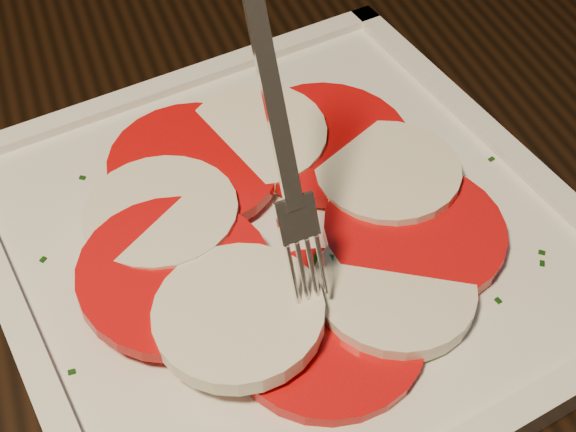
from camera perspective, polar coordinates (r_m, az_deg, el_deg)
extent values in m
cube|color=black|center=(0.48, -0.61, -2.76)|extent=(1.24, 0.85, 0.04)
cylinder|color=black|center=(1.17, 19.42, 5.18)|extent=(0.06, 0.06, 0.71)
cube|color=black|center=(1.16, -13.89, 12.48)|extent=(0.50, 0.50, 0.04)
cylinder|color=black|center=(1.18, -3.63, -1.62)|extent=(0.04, 0.04, 0.41)
cylinder|color=black|center=(1.48, -18.65, 8.10)|extent=(0.04, 0.04, 0.41)
cylinder|color=black|center=(1.43, -4.45, 9.42)|extent=(0.04, 0.04, 0.41)
cube|color=white|center=(0.45, 0.00, -1.89)|extent=(0.37, 0.37, 0.01)
cylinder|color=red|center=(0.40, 2.70, -8.18)|extent=(0.10, 0.10, 0.01)
cylinder|color=white|center=(0.42, 7.53, -5.23)|extent=(0.09, 0.09, 0.02)
cylinder|color=red|center=(0.44, 8.98, -1.01)|extent=(0.10, 0.10, 0.01)
cylinder|color=white|center=(0.47, 7.09, 3.01)|extent=(0.08, 0.09, 0.01)
cylinder|color=red|center=(0.48, 2.86, 5.28)|extent=(0.10, 0.10, 0.02)
cylinder|color=white|center=(0.48, -2.23, 5.61)|extent=(0.09, 0.09, 0.02)
cylinder|color=red|center=(0.47, -6.67, 3.62)|extent=(0.10, 0.10, 0.01)
cylinder|color=white|center=(0.44, -9.01, 0.13)|extent=(0.08, 0.09, 0.01)
cylinder|color=red|center=(0.41, -8.02, -4.11)|extent=(0.10, 0.10, 0.02)
cylinder|color=white|center=(0.39, -3.53, -7.02)|extent=(0.09, 0.09, 0.02)
cube|color=#115B0F|center=(0.48, -1.56, 5.39)|extent=(0.02, 0.03, 0.00)
cube|color=#115B0F|center=(0.46, -6.49, 2.57)|extent=(0.02, 0.05, 0.01)
cube|color=#115B0F|center=(0.41, -6.66, -5.81)|extent=(0.03, 0.05, 0.00)
cube|color=#115B0F|center=(0.49, 0.14, 6.74)|extent=(0.04, 0.03, 0.01)
cube|color=#115B0F|center=(0.44, -7.06, -0.16)|extent=(0.02, 0.04, 0.00)
cube|color=#115B0F|center=(0.41, 2.25, -4.81)|extent=(0.03, 0.04, 0.00)
cube|color=#115B0F|center=(0.45, -7.96, 0.28)|extent=(0.03, 0.04, 0.00)
cube|color=#0D3409|center=(0.49, -14.41, 2.65)|extent=(0.00, 0.00, 0.00)
cube|color=#0D3409|center=(0.44, -12.65, -3.57)|extent=(0.00, 0.00, 0.00)
cube|color=#0D3409|center=(0.51, 7.80, 6.12)|extent=(0.00, 0.00, 0.00)
cube|color=#0D3409|center=(0.45, -17.02, -2.98)|extent=(0.00, 0.00, 0.00)
cube|color=#0D3409|center=(0.44, 13.66, -4.06)|extent=(0.00, 0.00, 0.00)
cube|color=#0D3409|center=(0.41, -15.14, -10.66)|extent=(0.00, 0.00, 0.00)
cube|color=#0D3409|center=(0.53, 4.44, 8.04)|extent=(0.00, 0.00, 0.00)
cube|color=#0D3409|center=(0.53, -0.42, 8.21)|extent=(0.00, 0.00, 0.00)
cube|color=#0D3409|center=(0.45, 13.91, -2.83)|extent=(0.00, 0.00, 0.00)
cube|color=#0D3409|center=(0.48, 12.01, 2.30)|extent=(0.00, 0.00, 0.00)
cube|color=#0D3409|center=(0.41, -10.70, -8.08)|extent=(0.00, 0.00, 0.00)
cube|color=#0D3409|center=(0.45, 17.62, -3.23)|extent=(0.00, 0.00, 0.00)
cube|color=#0D3409|center=(0.43, 14.72, -5.84)|extent=(0.00, 0.00, 0.00)
cube|color=#0D3409|center=(0.51, -6.78, 6.03)|extent=(0.00, 0.00, 0.00)
cube|color=#0D3409|center=(0.40, 9.81, -9.79)|extent=(0.00, 0.00, 0.00)
cube|color=#0D3409|center=(0.50, 14.27, 3.94)|extent=(0.00, 0.00, 0.00)
cube|color=#0D3409|center=(0.52, -8.02, 7.12)|extent=(0.00, 0.00, 0.00)
cube|color=#0D3409|center=(0.46, 17.60, -2.49)|extent=(0.00, 0.00, 0.00)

